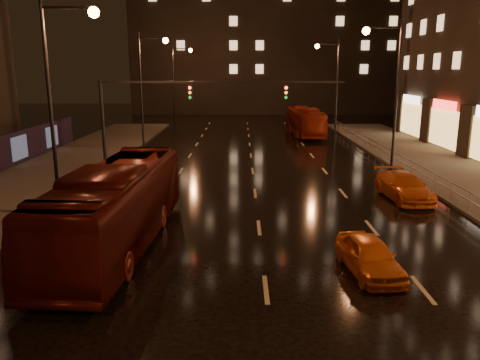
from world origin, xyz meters
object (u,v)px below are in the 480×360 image
object	(u,v)px
bus_red	(117,206)
taxi_near	(369,256)
bus_curb	(305,122)
taxi_far	(404,186)

from	to	relation	value
bus_red	taxi_near	world-z (taller)	bus_red
bus_curb	taxi_far	bearing A→B (deg)	-88.67
bus_red	bus_curb	size ratio (longest dim) A/B	1.11
bus_red	taxi_near	xyz separation A→B (m)	(9.27, -2.56, -1.00)
taxi_near	taxi_far	bearing A→B (deg)	58.67
bus_red	bus_curb	bearing A→B (deg)	73.25
taxi_far	bus_curb	bearing A→B (deg)	89.85
bus_curb	taxi_near	world-z (taller)	bus_curb
bus_curb	taxi_near	xyz separation A→B (m)	(-2.40, -35.03, -0.84)
bus_curb	taxi_near	distance (m)	35.12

